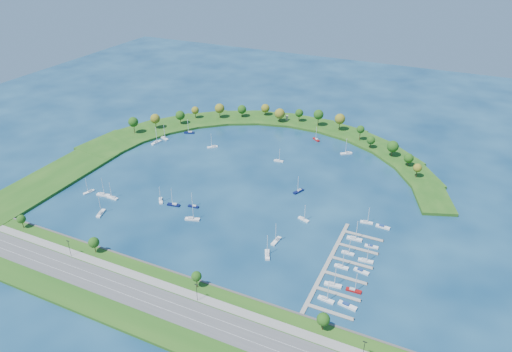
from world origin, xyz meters
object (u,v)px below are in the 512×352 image
at_px(moored_boat_12, 279,160).
at_px(docked_boat_10, 367,222).
at_px(docked_boat_3, 354,290).
at_px(docked_boat_4, 341,266).
at_px(dock_system, 341,268).
at_px(docked_boat_9, 371,246).
at_px(moored_boat_16, 189,132).
at_px(moored_boat_18, 267,254).
at_px(docked_boat_6, 348,252).
at_px(docked_boat_11, 383,227).
at_px(moored_boat_1, 316,139).
at_px(moored_boat_3, 213,147).
at_px(moored_boat_9, 346,153).
at_px(docked_boat_8, 354,238).
at_px(moored_boat_5, 192,219).
at_px(moored_boat_6, 304,219).
at_px(moored_boat_8, 113,197).
at_px(moored_boat_2, 89,192).
at_px(moored_boat_7, 101,213).
at_px(moored_boat_13, 299,191).
at_px(moored_boat_11, 276,240).
at_px(moored_boat_14, 193,206).
at_px(moored_boat_4, 103,194).
at_px(docked_boat_2, 333,284).
at_px(docked_boat_0, 326,299).
at_px(docked_boat_1, 347,305).
at_px(docked_boat_7, 366,260).
at_px(moored_boat_15, 161,200).
at_px(moored_boat_0, 156,142).
at_px(moored_boat_17, 165,138).
at_px(docked_boat_5, 361,271).
at_px(harbor_tower, 287,118).

distance_m(moored_boat_12, docked_boat_10, 96.28).
relative_size(docked_boat_3, docked_boat_4, 1.02).
xyz_separation_m(dock_system, docked_boat_9, (10.69, 24.86, 0.21)).
height_order(moored_boat_16, moored_boat_18, moored_boat_18).
relative_size(docked_boat_6, docked_boat_11, 1.21).
relative_size(moored_boat_1, moored_boat_3, 0.93).
xyz_separation_m(moored_boat_9, docked_boat_6, (34.22, -121.47, -0.09)).
bearing_deg(docked_boat_10, docked_boat_8, -105.71).
height_order(moored_boat_5, moored_boat_6, moored_boat_5).
relative_size(moored_boat_1, docked_boat_8, 0.89).
distance_m(moored_boat_8, docked_boat_10, 164.61).
height_order(moored_boat_8, docked_boat_6, moored_boat_8).
height_order(moored_boat_6, moored_boat_8, moored_boat_8).
distance_m(moored_boat_2, moored_boat_7, 30.46).
height_order(moored_boat_13, docked_boat_9, moored_boat_13).
height_order(moored_boat_11, docked_boat_6, moored_boat_11).
bearing_deg(moored_boat_14, docked_boat_4, 162.65).
relative_size(moored_boat_4, moored_boat_5, 1.04).
bearing_deg(moored_boat_12, docked_boat_3, -57.91).
relative_size(moored_boat_5, moored_boat_16, 1.05).
height_order(moored_boat_2, docked_boat_2, docked_boat_2).
distance_m(moored_boat_2, docked_boat_0, 178.50).
bearing_deg(moored_boat_6, docked_boat_1, -34.83).
xyz_separation_m(moored_boat_14, docked_boat_0, (102.57, -44.46, 0.04)).
height_order(moored_boat_1, docked_boat_8, docked_boat_8).
distance_m(moored_boat_12, docked_boat_2, 139.25).
bearing_deg(moored_boat_12, moored_boat_7, -128.01).
bearing_deg(docked_boat_7, moored_boat_11, 179.81).
bearing_deg(docked_boat_0, moored_boat_13, 123.94).
xyz_separation_m(moored_boat_5, moored_boat_12, (17.80, 95.34, -0.08)).
bearing_deg(moored_boat_8, docked_boat_6, -174.70).
distance_m(moored_boat_5, moored_boat_14, 14.63).
relative_size(moored_boat_4, docked_boat_7, 1.17).
bearing_deg(docked_boat_8, docked_boat_0, -92.72).
bearing_deg(moored_boat_12, docked_boat_2, -61.49).
relative_size(moored_boat_14, docked_boat_0, 0.87).
relative_size(moored_boat_7, docked_boat_10, 1.19).
bearing_deg(docked_boat_0, docked_boat_4, 96.04).
bearing_deg(moored_boat_16, moored_boat_2, 64.25).
bearing_deg(moored_boat_13, moored_boat_15, -33.03).
relative_size(moored_boat_2, moored_boat_13, 0.90).
bearing_deg(moored_boat_0, moored_boat_3, -63.55).
bearing_deg(docked_boat_6, moored_boat_16, 148.38).
relative_size(moored_boat_2, docked_boat_2, 0.87).
relative_size(moored_boat_17, docked_boat_9, 1.69).
xyz_separation_m(moored_boat_18, docked_boat_3, (50.13, -7.39, -0.05)).
bearing_deg(moored_boat_4, moored_boat_18, -15.39).
bearing_deg(docked_boat_5, moored_boat_9, 117.72).
bearing_deg(moored_boat_11, docked_boat_0, 56.11).
distance_m(harbor_tower, moored_boat_9, 78.10).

